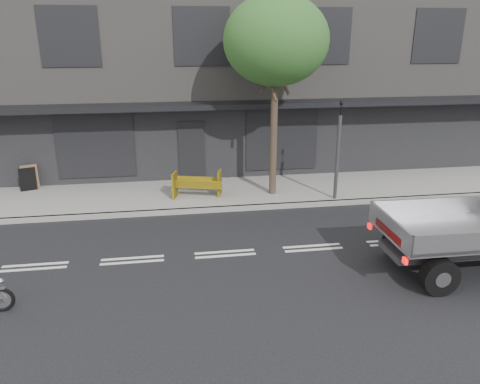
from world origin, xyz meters
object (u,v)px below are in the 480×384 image
object	(u,v)px
construction_barrier	(198,186)
sandwich_board	(28,179)
traffic_light_pole	(338,156)
street_tree	(276,41)

from	to	relation	value
construction_barrier	sandwich_board	bearing A→B (deg)	163.96
sandwich_board	traffic_light_pole	bearing A→B (deg)	-33.39
traffic_light_pole	sandwich_board	bearing A→B (deg)	167.31
street_tree	sandwich_board	distance (m)	9.87
street_tree	sandwich_board	size ratio (longest dim) A/B	7.60
street_tree	traffic_light_pole	distance (m)	4.23
construction_barrier	sandwich_board	distance (m)	6.16
construction_barrier	sandwich_board	size ratio (longest dim) A/B	1.87
street_tree	traffic_light_pole	world-z (taller)	street_tree
traffic_light_pole	construction_barrier	world-z (taller)	traffic_light_pole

